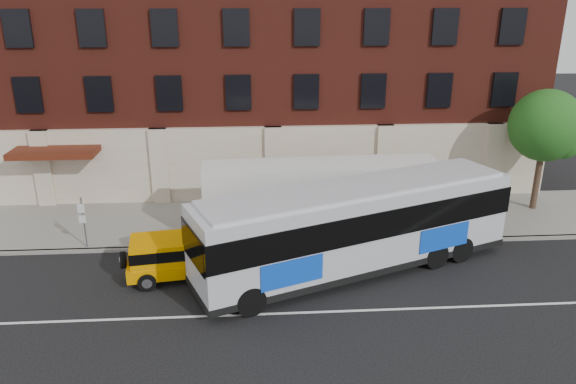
{
  "coord_description": "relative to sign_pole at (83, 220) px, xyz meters",
  "views": [
    {
      "loc": [
        -1.07,
        -16.41,
        10.75
      ],
      "look_at": [
        0.38,
        5.5,
        2.79
      ],
      "focal_mm": 34.31,
      "sensor_mm": 36.0,
      "label": 1
    }
  ],
  "objects": [
    {
      "name": "yellow_suv",
      "position": [
        4.29,
        -2.67,
        -0.47
      ],
      "size": [
        4.59,
        2.44,
        1.71
      ],
      "color": "#F39900",
      "rests_on": "ground"
    },
    {
      "name": "sidewalk",
      "position": [
        8.5,
        2.85,
        -1.38
      ],
      "size": [
        60.0,
        6.0,
        0.15
      ],
      "primitive_type": "cube",
      "color": "gray",
      "rests_on": "ground"
    },
    {
      "name": "lane_line",
      "position": [
        8.5,
        -5.65,
        -1.45
      ],
      "size": [
        60.0,
        0.12,
        0.01
      ],
      "primitive_type": "cube",
      "color": "silver",
      "rests_on": "ground"
    },
    {
      "name": "shipping_container",
      "position": [
        10.51,
        0.93,
        0.31
      ],
      "size": [
        10.79,
        2.66,
        3.57
      ],
      "color": "black",
      "rests_on": "ground"
    },
    {
      "name": "building",
      "position": [
        8.49,
        10.77,
        6.13
      ],
      "size": [
        30.0,
        12.1,
        15.0
      ],
      "color": "#5C1F15",
      "rests_on": "sidewalk"
    },
    {
      "name": "ground",
      "position": [
        8.5,
        -6.15,
        -1.45
      ],
      "size": [
        120.0,
        120.0,
        0.0
      ],
      "primitive_type": "plane",
      "color": "black",
      "rests_on": "ground"
    },
    {
      "name": "sign_pole",
      "position": [
        0.0,
        0.0,
        0.0
      ],
      "size": [
        0.3,
        0.2,
        2.5
      ],
      "color": "slate",
      "rests_on": "ground"
    },
    {
      "name": "city_bus",
      "position": [
        11.51,
        -2.57,
        0.58
      ],
      "size": [
        13.54,
        7.69,
        3.68
      ],
      "color": "#B9BBC3",
      "rests_on": "ground"
    },
    {
      "name": "street_tree",
      "position": [
        22.04,
        3.34,
        2.96
      ],
      "size": [
        3.6,
        3.6,
        6.2
      ],
      "color": "#35251A",
      "rests_on": "sidewalk"
    },
    {
      "name": "kerb",
      "position": [
        8.5,
        -0.15,
        -1.38
      ],
      "size": [
        60.0,
        0.25,
        0.15
      ],
      "primitive_type": "cube",
      "color": "gray",
      "rests_on": "ground"
    }
  ]
}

